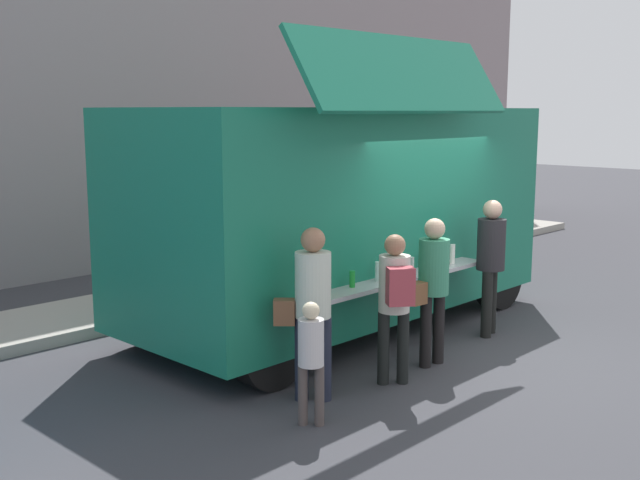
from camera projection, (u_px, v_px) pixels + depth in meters
name	position (u px, v px, depth m)	size (l,w,h in m)	color
ground_plane	(479.00, 351.00, 9.13)	(60.00, 60.00, 0.00)	#38383D
food_truck_main	(342.00, 209.00, 9.98)	(5.92, 3.03, 3.66)	#187456
trash_bin	(399.00, 234.00, 14.69)	(0.60, 0.60, 0.97)	#2E6538
customer_front_ordering	(433.00, 279.00, 8.47)	(0.55, 0.34, 1.67)	black
customer_mid_with_backpack	(395.00, 294.00, 7.85)	(0.47, 0.51, 1.59)	black
customer_rear_waiting	(311.00, 299.00, 7.42)	(0.50, 0.50, 1.73)	#1F2334
customer_extra_browsing	(491.00, 255.00, 9.62)	(0.35, 0.35, 1.74)	black
child_near_queue	(311.00, 352.00, 6.87)	(0.24, 0.24, 1.16)	#4D4340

